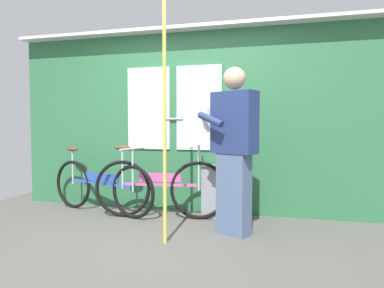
# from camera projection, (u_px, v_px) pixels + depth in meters

# --- Properties ---
(ground_plane) EXTENTS (5.91, 4.10, 0.04)m
(ground_plane) POSITION_uv_depth(u_px,v_px,m) (156.00, 241.00, 3.52)
(ground_plane) COLOR #56544F
(train_door_wall) EXTENTS (4.91, 0.28, 2.41)m
(train_door_wall) POSITION_uv_depth(u_px,v_px,m) (188.00, 117.00, 4.65)
(train_door_wall) COLOR #2D6B42
(train_door_wall) RESTS_ON ground_plane
(bicycle_near_door) EXTENTS (1.68, 0.63, 0.87)m
(bicycle_near_door) POSITION_uv_depth(u_px,v_px,m) (101.00, 186.00, 4.58)
(bicycle_near_door) COLOR black
(bicycle_near_door) RESTS_ON ground_plane
(bicycle_leaning_behind) EXTENTS (1.65, 0.44, 0.92)m
(bicycle_leaning_behind) POSITION_uv_depth(u_px,v_px,m) (160.00, 188.00, 4.31)
(bicycle_leaning_behind) COLOR black
(bicycle_leaning_behind) RESTS_ON ground_plane
(passenger_reading_newspaper) EXTENTS (0.63, 0.59, 1.74)m
(passenger_reading_newspaper) POSITION_uv_depth(u_px,v_px,m) (233.00, 147.00, 3.64)
(passenger_reading_newspaper) COLOR slate
(passenger_reading_newspaper) RESTS_ON ground_plane
(trash_bin_by_wall) EXTENTS (0.44, 0.28, 0.64)m
(trash_bin_by_wall) POSITION_uv_depth(u_px,v_px,m) (221.00, 191.00, 4.37)
(trash_bin_by_wall) COLOR gray
(trash_bin_by_wall) RESTS_ON ground_plane
(handrail_pole) EXTENTS (0.04, 0.04, 2.37)m
(handrail_pole) POSITION_uv_depth(u_px,v_px,m) (165.00, 121.00, 3.35)
(handrail_pole) COLOR #C6C14C
(handrail_pole) RESTS_ON ground_plane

